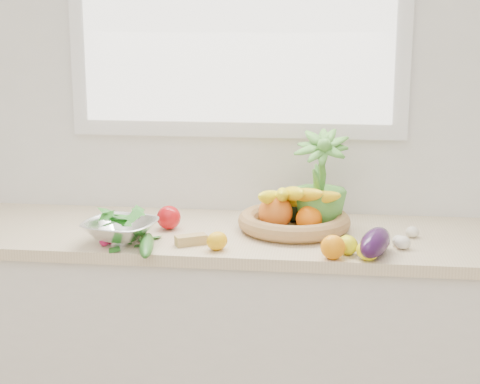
# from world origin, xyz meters

# --- Properties ---
(back_wall) EXTENTS (4.50, 0.02, 2.70)m
(back_wall) POSITION_xyz_m (0.00, 2.25, 1.35)
(back_wall) COLOR white
(back_wall) RESTS_ON ground
(counter_cabinet) EXTENTS (2.20, 0.58, 0.86)m
(counter_cabinet) POSITION_xyz_m (0.00, 1.95, 0.43)
(counter_cabinet) COLOR silver
(counter_cabinet) RESTS_ON ground
(countertop) EXTENTS (2.24, 0.62, 0.04)m
(countertop) POSITION_xyz_m (0.00, 1.95, 0.88)
(countertop) COLOR beige
(countertop) RESTS_ON counter_cabinet
(orange_loose) EXTENTS (0.09, 0.09, 0.08)m
(orange_loose) POSITION_xyz_m (0.38, 1.67, 0.94)
(orange_loose) COLOR orange
(orange_loose) RESTS_ON countertop
(lemon_a) EXTENTS (0.09, 0.10, 0.06)m
(lemon_a) POSITION_xyz_m (0.43, 1.73, 0.93)
(lemon_a) COLOR yellow
(lemon_a) RESTS_ON countertop
(lemon_b) EXTENTS (0.09, 0.10, 0.06)m
(lemon_b) POSITION_xyz_m (-0.00, 1.72, 0.93)
(lemon_b) COLOR #F7AE0D
(lemon_b) RESTS_ON countertop
(lemon_c) EXTENTS (0.10, 0.10, 0.06)m
(lemon_c) POSITION_xyz_m (0.49, 1.67, 0.93)
(lemon_c) COLOR #FFF10D
(lemon_c) RESTS_ON countertop
(apple) EXTENTS (0.09, 0.09, 0.09)m
(apple) POSITION_xyz_m (-0.21, 1.95, 0.94)
(apple) COLOR red
(apple) RESTS_ON countertop
(ginger) EXTENTS (0.11, 0.09, 0.03)m
(ginger) POSITION_xyz_m (-0.10, 1.77, 0.92)
(ginger) COLOR tan
(ginger) RESTS_ON countertop
(garlic_a) EXTENTS (0.06, 0.06, 0.04)m
(garlic_a) POSITION_xyz_m (0.60, 1.84, 0.92)
(garlic_a) COLOR silver
(garlic_a) RESTS_ON countertop
(garlic_b) EXTENTS (0.06, 0.06, 0.04)m
(garlic_b) POSITION_xyz_m (0.66, 1.95, 0.92)
(garlic_b) COLOR silver
(garlic_b) RESTS_ON countertop
(garlic_c) EXTENTS (0.06, 0.06, 0.04)m
(garlic_c) POSITION_xyz_m (0.61, 1.81, 0.92)
(garlic_c) COLOR white
(garlic_c) RESTS_ON countertop
(eggplant) EXTENTS (0.15, 0.24, 0.09)m
(eggplant) POSITION_xyz_m (0.51, 1.72, 0.94)
(eggplant) COLOR #2E0F3A
(eggplant) RESTS_ON countertop
(cucumber) EXTENTS (0.09, 0.25, 0.05)m
(cucumber) POSITION_xyz_m (-0.23, 1.67, 0.92)
(cucumber) COLOR #235619
(cucumber) RESTS_ON countertop
(radish) EXTENTS (0.04, 0.04, 0.03)m
(radish) POSITION_xyz_m (-0.38, 1.71, 0.92)
(radish) COLOR #C71850
(radish) RESTS_ON countertop
(potted_herb) EXTENTS (0.22, 0.22, 0.36)m
(potted_herb) POSITION_xyz_m (0.33, 2.01, 1.08)
(potted_herb) COLOR #509937
(potted_herb) RESTS_ON countertop
(fruit_basket) EXTENTS (0.52, 0.52, 0.20)m
(fruit_basket) POSITION_xyz_m (0.24, 1.99, 0.96)
(fruit_basket) COLOR #AE894D
(fruit_basket) RESTS_ON countertop
(colander_with_spinach) EXTENTS (0.29, 0.29, 0.12)m
(colander_with_spinach) POSITION_xyz_m (-0.34, 1.76, 0.96)
(colander_with_spinach) COLOR white
(colander_with_spinach) RESTS_ON countertop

